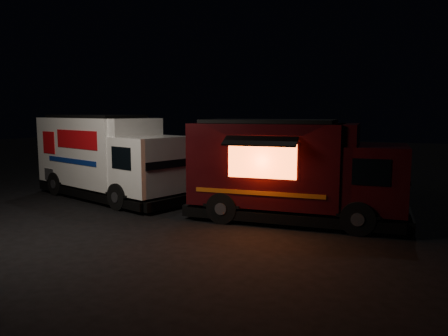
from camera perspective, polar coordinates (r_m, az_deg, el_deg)
ground at (r=14.27m, az=-9.90°, el=-6.22°), size 80.00×80.00×0.00m
white_truck at (r=17.32m, az=-14.69°, el=1.41°), size 7.43×3.98×3.20m
red_truck at (r=13.44m, az=9.43°, el=-0.34°), size 6.92×3.36×3.09m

